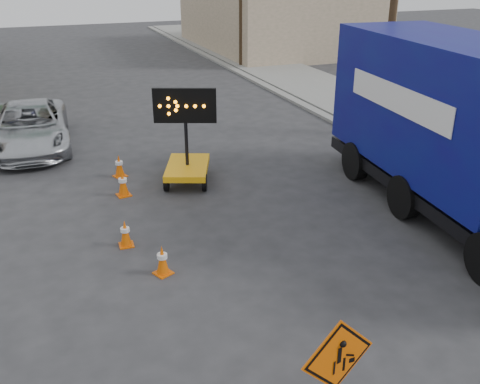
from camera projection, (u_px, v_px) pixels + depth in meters
ground at (325, 364)px, 8.56m from camera, size 100.00×100.00×0.00m
curb_right at (298, 103)px, 23.72m from camera, size 0.40×60.00×0.12m
sidewalk_right at (343, 98)px, 24.48m from camera, size 4.00×60.00×0.15m
building_right_far at (276, 14)px, 37.54m from camera, size 10.00×14.00×4.60m
construction_sign at (337, 364)px, 7.37m from camera, size 1.19×0.84×1.58m
arrow_board at (187, 161)px, 15.31m from camera, size 1.79×2.22×2.75m
pickup_truck at (30, 127)px, 18.00m from camera, size 2.73×5.49×1.50m
box_truck at (458, 140)px, 12.93m from camera, size 3.55×9.17×4.25m
cone_a at (162, 260)px, 10.89m from camera, size 0.44×0.44×0.65m
cone_b at (125, 233)px, 11.97m from camera, size 0.34×0.34×0.64m
cone_c at (123, 183)px, 14.49m from camera, size 0.41×0.41×0.71m
cone_d at (119, 166)px, 15.77m from camera, size 0.45×0.45×0.68m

